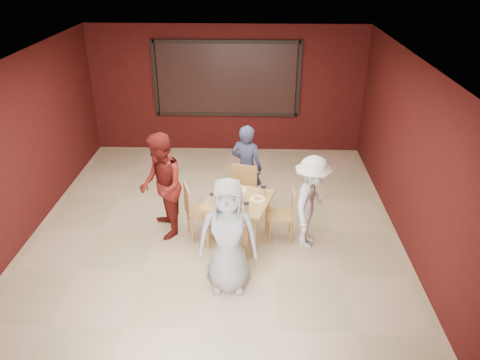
{
  "coord_description": "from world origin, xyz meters",
  "views": [
    {
      "loc": [
        0.63,
        -6.54,
        4.26
      ],
      "look_at": [
        0.42,
        -0.23,
        1.07
      ],
      "focal_mm": 35.0,
      "sensor_mm": 36.0,
      "label": 1
    }
  ],
  "objects_px": {
    "chair_back": "(242,190)",
    "diner_back": "(247,168)",
    "chair_right": "(285,212)",
    "chair_left": "(196,208)",
    "dining_table": "(238,204)",
    "diner_left": "(161,186)",
    "diner_right": "(311,203)",
    "chair_front": "(235,241)",
    "diner_front": "(228,236)"
  },
  "relations": [
    {
      "from": "chair_left",
      "to": "diner_front",
      "type": "distance_m",
      "value": 1.4
    },
    {
      "from": "diner_right",
      "to": "diner_front",
      "type": "bearing_deg",
      "value": 152.92
    },
    {
      "from": "dining_table",
      "to": "diner_right",
      "type": "relative_size",
      "value": 0.77
    },
    {
      "from": "chair_right",
      "to": "diner_back",
      "type": "height_order",
      "value": "diner_back"
    },
    {
      "from": "chair_left",
      "to": "dining_table",
      "type": "bearing_deg",
      "value": -5.95
    },
    {
      "from": "chair_front",
      "to": "chair_right",
      "type": "height_order",
      "value": "chair_right"
    },
    {
      "from": "dining_table",
      "to": "chair_right",
      "type": "distance_m",
      "value": 0.77
    },
    {
      "from": "chair_front",
      "to": "chair_left",
      "type": "relative_size",
      "value": 0.85
    },
    {
      "from": "chair_right",
      "to": "diner_front",
      "type": "height_order",
      "value": "diner_front"
    },
    {
      "from": "chair_back",
      "to": "diner_back",
      "type": "relative_size",
      "value": 0.6
    },
    {
      "from": "dining_table",
      "to": "chair_right",
      "type": "height_order",
      "value": "dining_table"
    },
    {
      "from": "chair_back",
      "to": "diner_left",
      "type": "xyz_separation_m",
      "value": [
        -1.26,
        -0.56,
        0.34
      ]
    },
    {
      "from": "chair_front",
      "to": "diner_left",
      "type": "distance_m",
      "value": 1.52
    },
    {
      "from": "dining_table",
      "to": "chair_front",
      "type": "xyz_separation_m",
      "value": [
        -0.03,
        -0.69,
        -0.21
      ]
    },
    {
      "from": "diner_back",
      "to": "diner_right",
      "type": "height_order",
      "value": "diner_back"
    },
    {
      "from": "chair_front",
      "to": "dining_table",
      "type": "bearing_deg",
      "value": 87.84
    },
    {
      "from": "chair_right",
      "to": "chair_back",
      "type": "bearing_deg",
      "value": 138.06
    },
    {
      "from": "chair_front",
      "to": "chair_right",
      "type": "relative_size",
      "value": 0.91
    },
    {
      "from": "chair_back",
      "to": "chair_left",
      "type": "height_order",
      "value": "chair_back"
    },
    {
      "from": "diner_front",
      "to": "diner_back",
      "type": "height_order",
      "value": "diner_front"
    },
    {
      "from": "diner_left",
      "to": "diner_right",
      "type": "bearing_deg",
      "value": 65.67
    },
    {
      "from": "chair_left",
      "to": "diner_left",
      "type": "distance_m",
      "value": 0.64
    },
    {
      "from": "chair_back",
      "to": "chair_front",
      "type": "bearing_deg",
      "value": -92.79
    },
    {
      "from": "chair_left",
      "to": "chair_right",
      "type": "bearing_deg",
      "value": 0.3
    },
    {
      "from": "chair_left",
      "to": "diner_front",
      "type": "bearing_deg",
      "value": -64.31
    },
    {
      "from": "chair_front",
      "to": "diner_back",
      "type": "relative_size",
      "value": 0.5
    },
    {
      "from": "chair_front",
      "to": "chair_back",
      "type": "relative_size",
      "value": 0.83
    },
    {
      "from": "dining_table",
      "to": "diner_front",
      "type": "distance_m",
      "value": 1.17
    },
    {
      "from": "chair_left",
      "to": "diner_back",
      "type": "relative_size",
      "value": 0.59
    },
    {
      "from": "dining_table",
      "to": "diner_back",
      "type": "distance_m",
      "value": 1.08
    },
    {
      "from": "chair_back",
      "to": "chair_left",
      "type": "xyz_separation_m",
      "value": [
        -0.72,
        -0.64,
        -0.01
      ]
    },
    {
      "from": "chair_left",
      "to": "chair_right",
      "type": "distance_m",
      "value": 1.43
    },
    {
      "from": "chair_front",
      "to": "chair_left",
      "type": "xyz_separation_m",
      "value": [
        -0.65,
        0.76,
        0.08
      ]
    },
    {
      "from": "diner_front",
      "to": "diner_right",
      "type": "relative_size",
      "value": 1.1
    },
    {
      "from": "chair_right",
      "to": "diner_right",
      "type": "xyz_separation_m",
      "value": [
        0.37,
        -0.17,
        0.27
      ]
    },
    {
      "from": "chair_front",
      "to": "diner_left",
      "type": "xyz_separation_m",
      "value": [
        -1.19,
        0.84,
        0.42
      ]
    },
    {
      "from": "chair_back",
      "to": "diner_left",
      "type": "relative_size",
      "value": 0.54
    },
    {
      "from": "dining_table",
      "to": "chair_right",
      "type": "relative_size",
      "value": 1.37
    },
    {
      "from": "diner_front",
      "to": "diner_right",
      "type": "xyz_separation_m",
      "value": [
        1.21,
        1.07,
        -0.08
      ]
    },
    {
      "from": "diner_back",
      "to": "diner_right",
      "type": "distance_m",
      "value": 1.53
    },
    {
      "from": "chair_front",
      "to": "diner_right",
      "type": "bearing_deg",
      "value": 27.8
    },
    {
      "from": "dining_table",
      "to": "chair_left",
      "type": "bearing_deg",
      "value": 174.05
    },
    {
      "from": "dining_table",
      "to": "chair_front",
      "type": "bearing_deg",
      "value": -92.16
    },
    {
      "from": "diner_front",
      "to": "chair_back",
      "type": "bearing_deg",
      "value": 86.07
    },
    {
      "from": "diner_left",
      "to": "chair_right",
      "type": "bearing_deg",
      "value": 69.5
    },
    {
      "from": "chair_right",
      "to": "diner_right",
      "type": "height_order",
      "value": "diner_right"
    },
    {
      "from": "chair_front",
      "to": "chair_back",
      "type": "distance_m",
      "value": 1.41
    },
    {
      "from": "chair_back",
      "to": "diner_back",
      "type": "height_order",
      "value": "diner_back"
    },
    {
      "from": "chair_back",
      "to": "diner_right",
      "type": "xyz_separation_m",
      "value": [
        1.07,
        -0.8,
        0.22
      ]
    },
    {
      "from": "dining_table",
      "to": "chair_front",
      "type": "height_order",
      "value": "dining_table"
    }
  ]
}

